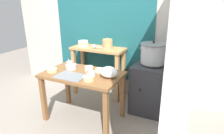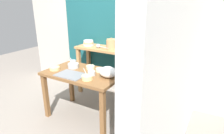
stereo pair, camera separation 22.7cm
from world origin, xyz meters
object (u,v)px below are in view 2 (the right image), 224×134
Objects in this scene: stove_block at (155,89)px; prep_bowl_2 at (73,62)px; serving_tray at (71,75)px; prep_bowl_1 at (55,68)px; prep_bowl_0 at (73,65)px; prep_bowl_6 at (87,77)px; steamer_pot at (155,54)px; prep_table at (83,79)px; back_shelf_table at (103,59)px; prep_bowl_4 at (90,67)px; clay_pot at (111,44)px; plastic_bag at (108,72)px; prep_bowl_5 at (92,73)px; prep_bowl_3 at (100,70)px; bowl_stack_enamel at (88,43)px; ladle at (99,46)px.

prep_bowl_2 is (-1.25, -0.42, 0.37)m from stove_block.
serving_tray is 0.35m from prep_bowl_1.
prep_bowl_6 reaches higher than prep_bowl_0.
prep_bowl_0 is at bearing -150.86° from steamer_pot.
back_shelf_table is (-0.17, 0.79, 0.07)m from prep_table.
steamer_pot is at bearing 31.94° from prep_bowl_4.
clay_pot is 1.02m from prep_bowl_6.
plastic_bag is 1.49× the size of prep_bowl_6.
prep_bowl_3 is at bearing 83.65° from prep_bowl_5.
bowl_stack_enamel is 0.59m from prep_bowl_2.
prep_bowl_5 is (0.37, -0.74, -0.18)m from ladle.
prep_bowl_2 is at bearing 171.23° from prep_bowl_3.
prep_bowl_3 is at bearing -6.26° from prep_bowl_4.
prep_table is 1.41× the size of stove_block.
prep_bowl_5 reaches higher than prep_bowl_3.
clay_pot reaches higher than prep_bowl_5.
bowl_stack_enamel is at bearing -179.58° from back_shelf_table.
back_shelf_table is 5.89× the size of prep_bowl_0.
serving_tray is at bearing 176.86° from prep_bowl_6.
prep_table is at bearing -142.67° from stove_block.
bowl_stack_enamel is at bearing 112.66° from serving_tray.
bowl_stack_enamel is at bearing 138.76° from plastic_bag.
clay_pot is (0.01, 0.79, 0.37)m from prep_table.
prep_bowl_0 is 1.33× the size of prep_bowl_4.
prep_bowl_3 is at bearing 8.71° from prep_bowl_0.
stove_block is at bearing 31.25° from prep_bowl_1.
prep_bowl_2 is at bearing 84.09° from prep_bowl_1.
prep_table is 0.48m from prep_bowl_2.
prep_bowl_3 is 0.85× the size of prep_bowl_5.
back_shelf_table is 1.03m from steamer_pot.
plastic_bag reaches higher than serving_tray.
bowl_stack_enamel is (-0.48, -0.00, -0.03)m from clay_pot.
prep_bowl_3 is (0.37, -0.64, 0.07)m from back_shelf_table.
stove_block is 4.79× the size of prep_bowl_0.
prep_table is 0.46m from prep_bowl_1.
serving_tray is at bearing -103.68° from prep_bowl_4.
clay_pot is at bearing 20.36° from ladle.
bowl_stack_enamel is 0.71× the size of ladle.
clay_pot is 1.87× the size of prep_bowl_2.
prep_bowl_0 is (-1.07, -0.59, -0.18)m from steamer_pot.
prep_bowl_2 is at bearing -160.10° from steamer_pot.
prep_bowl_6 reaches higher than serving_tray.
back_shelf_table reaches higher than prep_bowl_2.
prep_table is 1.15× the size of back_shelf_table.
prep_bowl_6 is at bearing -41.25° from prep_table.
prep_bowl_0 reaches higher than prep_bowl_5.
prep_bowl_5 is (0.35, -0.82, 0.08)m from back_shelf_table.
prep_bowl_0 reaches higher than plastic_bag.
plastic_bag is 1.96× the size of prep_bowl_4.
prep_bowl_3 is (0.19, 0.15, 0.14)m from prep_table.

